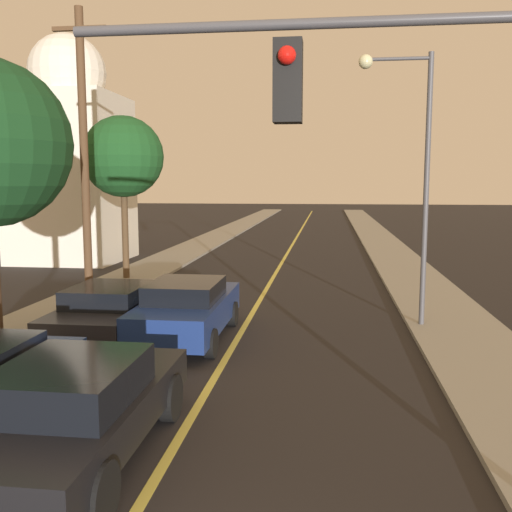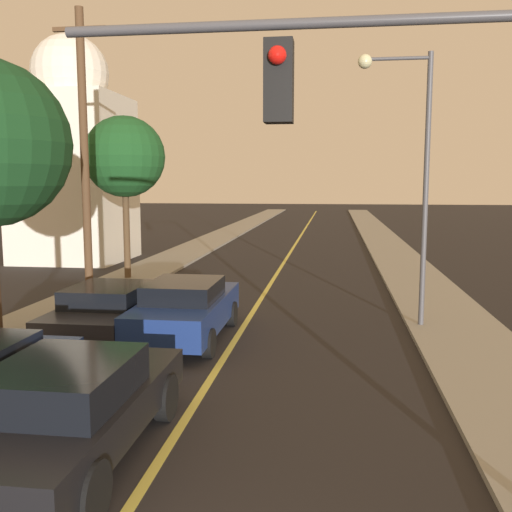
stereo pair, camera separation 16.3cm
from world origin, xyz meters
TOP-DOWN VIEW (x-y plane):
  - road_surface at (0.00, 36.00)m, footprint 8.63×80.00m
  - sidewalk_left at (-5.57, 36.00)m, footprint 2.50×80.00m
  - sidewalk_right at (5.57, 36.00)m, footprint 2.50×80.00m
  - car_near_lane_front at (-1.21, 3.62)m, footprint 2.03×4.68m
  - car_near_lane_second at (-1.21, 9.84)m, footprint 1.97×4.63m
  - car_outer_lane_second at (-3.11, 9.76)m, footprint 2.07×4.54m
  - traffic_signal_mast at (3.34, 3.04)m, footprint 5.56×0.42m
  - streetlamp_right at (4.23, 11.68)m, footprint 1.86×0.36m
  - utility_pole_left at (-4.92, 12.60)m, footprint 1.60×0.24m
  - tree_left_far at (-5.66, 17.82)m, footprint 3.10×3.10m
  - domed_building_left at (-10.27, 23.18)m, footprint 4.91×4.91m

SIDE VIEW (x-z plane):
  - road_surface at x=0.00m, z-range 0.00..0.01m
  - sidewalk_left at x=-5.57m, z-range 0.00..0.12m
  - sidewalk_right at x=5.57m, z-range 0.00..0.12m
  - car_outer_lane_second at x=-3.11m, z-range 0.04..1.39m
  - car_near_lane_front at x=-1.21m, z-range 0.04..1.50m
  - car_near_lane_second at x=-1.21m, z-range 0.04..1.52m
  - traffic_signal_mast at x=3.34m, z-range 1.21..6.89m
  - streetlamp_right at x=4.23m, z-range 1.12..8.07m
  - utility_pole_left at x=-4.92m, z-range 0.28..8.94m
  - tree_left_far at x=-5.66m, z-range 1.67..7.92m
  - domed_building_left at x=-10.27m, z-range -0.40..10.42m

